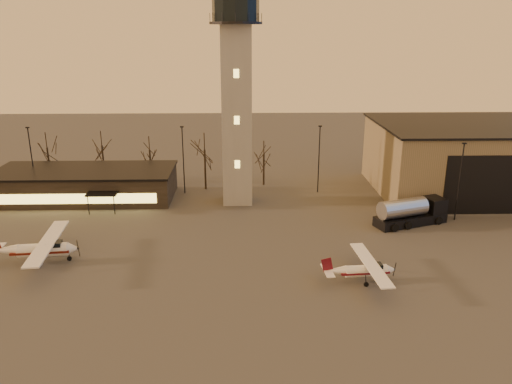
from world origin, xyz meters
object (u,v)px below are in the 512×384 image
hangar (479,158)px  terminal (85,184)px  cessna_rear (45,252)px  fuel_truck (410,214)px  cessna_front (367,272)px  control_tower (237,85)px

hangar → terminal: (-57.99, -2.00, -3.00)m
terminal → cessna_rear: 21.13m
hangar → cessna_rear: 60.75m
cessna_rear → hangar: bearing=16.7°
terminal → cessna_rear: size_ratio=2.09×
terminal → fuel_truck: terminal is taller
terminal → cessna_front: 43.45m
control_tower → terminal: control_tower is taller
control_tower → hangar: 37.90m
terminal → fuel_truck: bearing=-14.6°
control_tower → hangar: control_tower is taller
control_tower → fuel_truck: bearing=-23.3°
terminal → cessna_front: (34.72, -26.09, -1.24)m
hangar → cessna_rear: hangar is taller
cessna_front → terminal: bearing=138.7°
terminal → fuel_truck: (43.70, -11.35, -0.79)m
cessna_rear → fuel_truck: bearing=7.4°
hangar → fuel_truck: size_ratio=3.15×
cessna_front → fuel_truck: 17.27m
terminal → fuel_truck: size_ratio=2.62×
control_tower → fuel_truck: size_ratio=3.36×
terminal → fuel_truck: 45.16m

